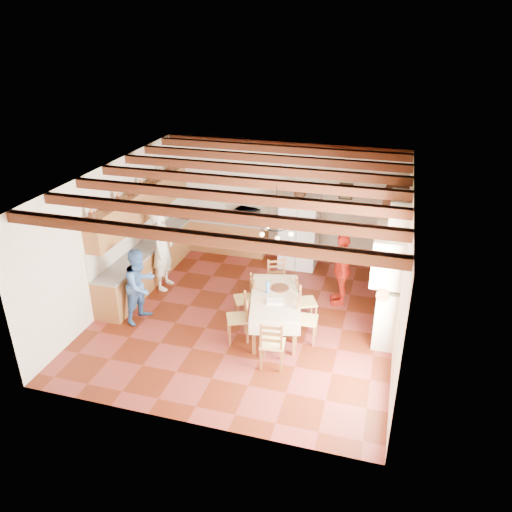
# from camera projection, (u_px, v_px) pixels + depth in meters

# --- Properties ---
(floor) EXTENTS (6.00, 6.50, 0.02)m
(floor) POSITION_uv_depth(u_px,v_px,m) (248.00, 315.00, 10.57)
(floor) COLOR #531B0C
(floor) RESTS_ON ground
(ceiling) EXTENTS (6.00, 6.50, 0.02)m
(ceiling) POSITION_uv_depth(u_px,v_px,m) (246.00, 177.00, 9.27)
(ceiling) COLOR silver
(ceiling) RESTS_ON ground
(wall_back) EXTENTS (6.00, 0.02, 3.00)m
(wall_back) POSITION_uv_depth(u_px,v_px,m) (284.00, 199.00, 12.75)
(wall_back) COLOR beige
(wall_back) RESTS_ON ground
(wall_front) EXTENTS (6.00, 0.02, 3.00)m
(wall_front) POSITION_uv_depth(u_px,v_px,m) (180.00, 343.00, 7.09)
(wall_front) COLOR beige
(wall_front) RESTS_ON ground
(wall_left) EXTENTS (0.02, 6.50, 3.00)m
(wall_left) POSITION_uv_depth(u_px,v_px,m) (113.00, 234.00, 10.67)
(wall_left) COLOR beige
(wall_left) RESTS_ON ground
(wall_right) EXTENTS (0.02, 6.50, 3.00)m
(wall_right) POSITION_uv_depth(u_px,v_px,m) (403.00, 269.00, 9.17)
(wall_right) COLOR beige
(wall_right) RESTS_ON ground
(ceiling_beams) EXTENTS (6.00, 6.30, 0.16)m
(ceiling_beams) POSITION_uv_depth(u_px,v_px,m) (246.00, 182.00, 9.31)
(ceiling_beams) COLOR #3C1B0C
(ceiling_beams) RESTS_ON ground
(lower_cabinets_left) EXTENTS (0.60, 4.30, 0.86)m
(lower_cabinets_left) POSITION_uv_depth(u_px,v_px,m) (153.00, 260.00, 11.96)
(lower_cabinets_left) COLOR brown
(lower_cabinets_left) RESTS_ON ground
(lower_cabinets_back) EXTENTS (2.30, 0.60, 0.86)m
(lower_cabinets_back) POSITION_uv_depth(u_px,v_px,m) (224.00, 235.00, 13.32)
(lower_cabinets_back) COLOR brown
(lower_cabinets_back) RESTS_ON ground
(countertop_left) EXTENTS (0.62, 4.30, 0.04)m
(countertop_left) POSITION_uv_depth(u_px,v_px,m) (151.00, 243.00, 11.77)
(countertop_left) COLOR gray
(countertop_left) RESTS_ON lower_cabinets_left
(countertop_back) EXTENTS (2.34, 0.62, 0.04)m
(countertop_back) POSITION_uv_depth(u_px,v_px,m) (224.00, 220.00, 13.13)
(countertop_back) COLOR gray
(countertop_back) RESTS_ON lower_cabinets_back
(backsplash_left) EXTENTS (0.03, 4.30, 0.60)m
(backsplash_left) POSITION_uv_depth(u_px,v_px,m) (139.00, 229.00, 11.70)
(backsplash_left) COLOR beige
(backsplash_left) RESTS_ON ground
(backsplash_back) EXTENTS (2.30, 0.03, 0.60)m
(backsplash_back) POSITION_uv_depth(u_px,v_px,m) (227.00, 205.00, 13.24)
(backsplash_back) COLOR beige
(backsplash_back) RESTS_ON ground
(upper_cabinets) EXTENTS (0.35, 4.20, 0.70)m
(upper_cabinets) POSITION_uv_depth(u_px,v_px,m) (142.00, 204.00, 11.38)
(upper_cabinets) COLOR brown
(upper_cabinets) RESTS_ON ground
(fireplace) EXTENTS (0.56, 1.60, 2.80)m
(fireplace) POSITION_uv_depth(u_px,v_px,m) (387.00, 267.00, 9.46)
(fireplace) COLOR beige
(fireplace) RESTS_ON ground
(wall_picture) EXTENTS (0.34, 0.03, 0.42)m
(wall_picture) POSITION_uv_depth(u_px,v_px,m) (346.00, 191.00, 12.18)
(wall_picture) COLOR #302616
(wall_picture) RESTS_ON ground
(refrigerator) EXTENTS (0.91, 0.75, 1.79)m
(refrigerator) POSITION_uv_depth(u_px,v_px,m) (299.00, 232.00, 12.32)
(refrigerator) COLOR silver
(refrigerator) RESTS_ON floor
(hutch) EXTENTS (0.62, 1.30, 2.29)m
(hutch) POSITION_uv_depth(u_px,v_px,m) (392.00, 237.00, 11.43)
(hutch) COLOR #3C2414
(hutch) RESTS_ON floor
(dining_table) EXTENTS (1.32, 1.97, 0.79)m
(dining_table) POSITION_uv_depth(u_px,v_px,m) (275.00, 300.00, 9.74)
(dining_table) COLOR beige
(dining_table) RESTS_ON floor
(chandelier) EXTENTS (0.47, 0.47, 0.03)m
(chandelier) POSITION_uv_depth(u_px,v_px,m) (276.00, 226.00, 9.08)
(chandelier) COLOR black
(chandelier) RESTS_ON ground
(chair_left_near) EXTENTS (0.54, 0.55, 0.96)m
(chair_left_near) POSITION_uv_depth(u_px,v_px,m) (237.00, 317.00, 9.58)
(chair_left_near) COLOR brown
(chair_left_near) RESTS_ON floor
(chair_left_far) EXTENTS (0.55, 0.56, 0.96)m
(chair_left_far) POSITION_uv_depth(u_px,v_px,m) (245.00, 298.00, 10.23)
(chair_left_far) COLOR brown
(chair_left_far) RESTS_ON floor
(chair_right_near) EXTENTS (0.42, 0.44, 0.96)m
(chair_right_near) POSITION_uv_depth(u_px,v_px,m) (307.00, 319.00, 9.53)
(chair_right_near) COLOR brown
(chair_right_near) RESTS_ON floor
(chair_right_far) EXTENTS (0.54, 0.55, 0.96)m
(chair_right_far) POSITION_uv_depth(u_px,v_px,m) (306.00, 301.00, 10.13)
(chair_right_far) COLOR brown
(chair_right_far) RESTS_ON floor
(chair_end_near) EXTENTS (0.46, 0.44, 0.96)m
(chair_end_near) POSITION_uv_depth(u_px,v_px,m) (272.00, 343.00, 8.83)
(chair_end_near) COLOR brown
(chair_end_near) RESTS_ON floor
(chair_end_far) EXTENTS (0.55, 0.54, 0.96)m
(chair_end_far) POSITION_uv_depth(u_px,v_px,m) (278.00, 282.00, 10.86)
(chair_end_far) COLOR brown
(chair_end_far) RESTS_ON floor
(person_man) EXTENTS (0.52, 0.75, 1.96)m
(person_man) POSITION_uv_depth(u_px,v_px,m) (162.00, 248.00, 11.25)
(person_man) COLOR silver
(person_man) RESTS_ON floor
(person_woman_blue) EXTENTS (0.78, 0.90, 1.58)m
(person_woman_blue) POSITION_uv_depth(u_px,v_px,m) (140.00, 285.00, 10.09)
(person_woman_blue) COLOR #3963A6
(person_woman_blue) RESTS_ON floor
(person_woman_red) EXTENTS (0.56, 1.01, 1.64)m
(person_woman_red) POSITION_uv_depth(u_px,v_px,m) (342.00, 269.00, 10.68)
(person_woman_red) COLOR red
(person_woman_red) RESTS_ON floor
(microwave) EXTENTS (0.68, 0.55, 0.33)m
(microwave) POSITION_uv_depth(u_px,v_px,m) (247.00, 215.00, 12.89)
(microwave) COLOR silver
(microwave) RESTS_ON countertop_back
(fridge_vase) EXTENTS (0.30, 0.30, 0.30)m
(fridge_vase) POSITION_uv_depth(u_px,v_px,m) (300.00, 192.00, 11.87)
(fridge_vase) COLOR #3C2414
(fridge_vase) RESTS_ON refrigerator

